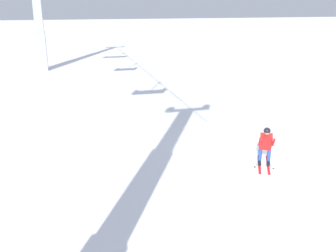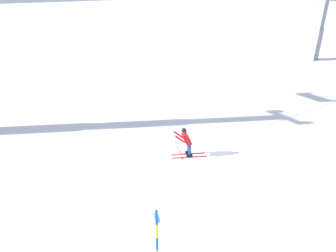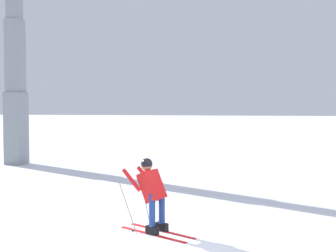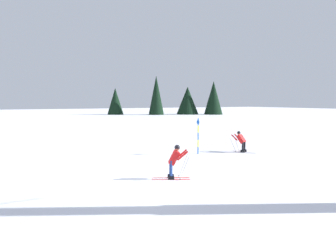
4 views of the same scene
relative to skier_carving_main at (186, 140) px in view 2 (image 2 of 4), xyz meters
name	(u,v)px [view 2 (image 2 of 4)]	position (x,y,z in m)	size (l,w,h in m)	color
ground_plane	(213,160)	(0.86, -1.02, -0.88)	(260.00, 260.00, 0.00)	white
skier_carving_main	(186,140)	(0.00, 0.00, 0.00)	(1.71, 1.21, 1.66)	red
lift_tower_far	(321,18)	(23.55, 8.67, 3.41)	(0.82, 2.42, 10.42)	gray
trail_marker_pole	(157,241)	(-4.58, -4.85, 0.38)	(0.07, 0.28, 2.35)	blue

